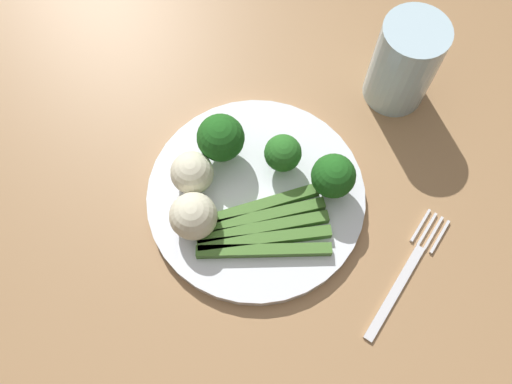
{
  "coord_description": "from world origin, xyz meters",
  "views": [
    {
      "loc": [
        0.08,
        -0.23,
        1.32
      ],
      "look_at": [
        0.01,
        -0.01,
        0.77
      ],
      "focal_mm": 37.47,
      "sensor_mm": 36.0,
      "label": 1
    }
  ],
  "objects_px": {
    "asparagus_bundle": "(262,228)",
    "water_glass": "(404,63)",
    "dining_table": "(254,216)",
    "cauliflower_edge": "(193,216)",
    "broccoli_left": "(221,138)",
    "broccoli_back_right": "(333,176)",
    "plate": "(256,196)",
    "broccoli_right": "(283,153)",
    "cauliflower_back": "(192,173)",
    "fork": "(406,273)"
  },
  "relations": [
    {
      "from": "plate",
      "to": "broccoli_back_right",
      "type": "distance_m",
      "value": 0.09
    },
    {
      "from": "dining_table",
      "to": "broccoli_back_right",
      "type": "distance_m",
      "value": 0.17
    },
    {
      "from": "dining_table",
      "to": "cauliflower_back",
      "type": "distance_m",
      "value": 0.15
    },
    {
      "from": "dining_table",
      "to": "fork",
      "type": "height_order",
      "value": "fork"
    },
    {
      "from": "asparagus_bundle",
      "to": "cauliflower_edge",
      "type": "bearing_deg",
      "value": 163.79
    },
    {
      "from": "dining_table",
      "to": "broccoli_left",
      "type": "bearing_deg",
      "value": 154.09
    },
    {
      "from": "dining_table",
      "to": "broccoli_right",
      "type": "relative_size",
      "value": 27.31
    },
    {
      "from": "plate",
      "to": "broccoli_right",
      "type": "height_order",
      "value": "broccoli_right"
    },
    {
      "from": "cauliflower_back",
      "to": "water_glass",
      "type": "distance_m",
      "value": 0.27
    },
    {
      "from": "cauliflower_edge",
      "to": "fork",
      "type": "xyz_separation_m",
      "value": [
        0.23,
        0.03,
        -0.04
      ]
    },
    {
      "from": "fork",
      "to": "water_glass",
      "type": "distance_m",
      "value": 0.24
    },
    {
      "from": "broccoli_back_right",
      "to": "cauliflower_edge",
      "type": "bearing_deg",
      "value": -144.4
    },
    {
      "from": "broccoli_right",
      "to": "fork",
      "type": "xyz_separation_m",
      "value": [
        0.17,
        -0.07,
        -0.04
      ]
    },
    {
      "from": "broccoli_left",
      "to": "water_glass",
      "type": "xyz_separation_m",
      "value": [
        0.17,
        0.16,
        0.01
      ]
    },
    {
      "from": "cauliflower_edge",
      "to": "fork",
      "type": "distance_m",
      "value": 0.24
    },
    {
      "from": "broccoli_right",
      "to": "cauliflower_back",
      "type": "relative_size",
      "value": 1.07
    },
    {
      "from": "cauliflower_back",
      "to": "broccoli_left",
      "type": "bearing_deg",
      "value": 68.43
    },
    {
      "from": "broccoli_right",
      "to": "water_glass",
      "type": "relative_size",
      "value": 0.44
    },
    {
      "from": "cauliflower_back",
      "to": "fork",
      "type": "relative_size",
      "value": 0.29
    },
    {
      "from": "asparagus_bundle",
      "to": "broccoli_back_right",
      "type": "height_order",
      "value": "broccoli_back_right"
    },
    {
      "from": "asparagus_bundle",
      "to": "water_glass",
      "type": "xyz_separation_m",
      "value": [
        0.09,
        0.23,
        0.04
      ]
    },
    {
      "from": "water_glass",
      "to": "broccoli_back_right",
      "type": "bearing_deg",
      "value": -102.66
    },
    {
      "from": "plate",
      "to": "cauliflower_back",
      "type": "height_order",
      "value": "cauliflower_back"
    },
    {
      "from": "water_glass",
      "to": "broccoli_left",
      "type": "bearing_deg",
      "value": -135.89
    },
    {
      "from": "dining_table",
      "to": "broccoli_right",
      "type": "xyz_separation_m",
      "value": [
        0.02,
        0.03,
        0.14
      ]
    },
    {
      "from": "broccoli_left",
      "to": "cauliflower_edge",
      "type": "bearing_deg",
      "value": -87.77
    },
    {
      "from": "broccoli_right",
      "to": "broccoli_back_right",
      "type": "height_order",
      "value": "broccoli_back_right"
    },
    {
      "from": "water_glass",
      "to": "plate",
      "type": "bearing_deg",
      "value": -119.92
    },
    {
      "from": "plate",
      "to": "cauliflower_edge",
      "type": "height_order",
      "value": "cauliflower_edge"
    },
    {
      "from": "plate",
      "to": "cauliflower_back",
      "type": "distance_m",
      "value": 0.08
    },
    {
      "from": "broccoli_right",
      "to": "fork",
      "type": "height_order",
      "value": "broccoli_right"
    },
    {
      "from": "broccoli_left",
      "to": "fork",
      "type": "xyz_separation_m",
      "value": [
        0.24,
        -0.06,
        -0.05
      ]
    },
    {
      "from": "asparagus_bundle",
      "to": "cauliflower_back",
      "type": "bearing_deg",
      "value": 131.96
    },
    {
      "from": "broccoli_left",
      "to": "water_glass",
      "type": "bearing_deg",
      "value": 44.11
    },
    {
      "from": "plate",
      "to": "broccoli_right",
      "type": "bearing_deg",
      "value": 70.29
    },
    {
      "from": "broccoli_back_right",
      "to": "broccoli_right",
      "type": "bearing_deg",
      "value": 170.43
    },
    {
      "from": "cauliflower_back",
      "to": "fork",
      "type": "distance_m",
      "value": 0.26
    },
    {
      "from": "asparagus_bundle",
      "to": "water_glass",
      "type": "distance_m",
      "value": 0.25
    },
    {
      "from": "broccoli_right",
      "to": "water_glass",
      "type": "bearing_deg",
      "value": 57.44
    },
    {
      "from": "plate",
      "to": "asparagus_bundle",
      "type": "bearing_deg",
      "value": -62.21
    },
    {
      "from": "broccoli_back_right",
      "to": "water_glass",
      "type": "relative_size",
      "value": 0.51
    },
    {
      "from": "fork",
      "to": "water_glass",
      "type": "xyz_separation_m",
      "value": [
        -0.07,
        0.22,
        0.06
      ]
    },
    {
      "from": "asparagus_bundle",
      "to": "cauliflower_edge",
      "type": "height_order",
      "value": "cauliflower_edge"
    },
    {
      "from": "cauliflower_edge",
      "to": "water_glass",
      "type": "distance_m",
      "value": 0.3
    },
    {
      "from": "plate",
      "to": "broccoli_back_right",
      "type": "xyz_separation_m",
      "value": [
        0.08,
        0.03,
        0.04
      ]
    },
    {
      "from": "fork",
      "to": "water_glass",
      "type": "height_order",
      "value": "water_glass"
    },
    {
      "from": "dining_table",
      "to": "cauliflower_edge",
      "type": "height_order",
      "value": "cauliflower_edge"
    },
    {
      "from": "broccoli_back_right",
      "to": "fork",
      "type": "bearing_deg",
      "value": -29.52
    },
    {
      "from": "broccoli_left",
      "to": "cauliflower_edge",
      "type": "height_order",
      "value": "broccoli_left"
    },
    {
      "from": "broccoli_right",
      "to": "plate",
      "type": "bearing_deg",
      "value": -109.71
    }
  ]
}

